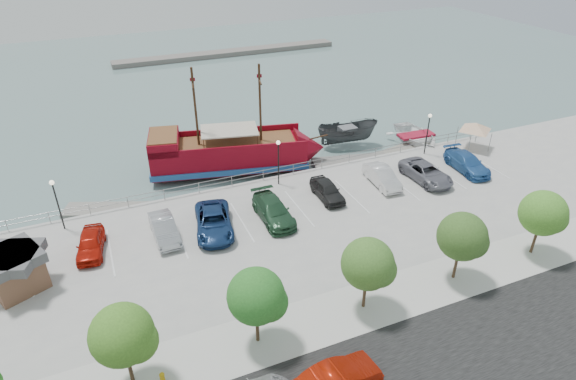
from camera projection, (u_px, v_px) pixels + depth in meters
name	position (u px, v px, depth m)	size (l,w,h in m)	color
ground	(309.00, 231.00, 38.86)	(160.00, 160.00, 0.00)	slate
street	(437.00, 375.00, 25.63)	(100.00, 8.00, 0.04)	black
sidewalk	(377.00, 302.00, 30.40)	(100.00, 4.00, 0.05)	#BAB8B4
seawall_railing	(273.00, 173.00, 44.29)	(50.00, 0.06, 1.00)	gray
far_shore	(228.00, 53.00, 85.74)	(40.00, 3.00, 0.80)	#676059
pirate_ship	(242.00, 153.00, 47.19)	(17.71, 8.31, 10.97)	maroon
patrol_boat	(347.00, 135.00, 52.23)	(2.49, 6.63, 2.57)	#404346
speedboat	(416.00, 138.00, 52.95)	(4.89, 6.85, 1.42)	white
dock_west	(110.00, 210.00, 41.13)	(7.60, 2.17, 0.43)	gray
dock_mid	(351.00, 161.00, 49.11)	(7.80, 2.23, 0.45)	slate
dock_east	(404.00, 151.00, 51.34)	(7.60, 2.17, 0.43)	gray
shed	(14.00, 270.00, 30.84)	(4.48, 4.48, 2.78)	brown
canopy_tent	(477.00, 123.00, 48.76)	(4.39, 4.39, 3.18)	slate
street_sedan	(337.00, 380.00, 24.43)	(1.69, 4.85, 1.60)	#A21805
fire_hydrant	(162.00, 378.00, 24.96)	(0.28, 0.28, 0.81)	gold
lamp_post_left	(56.00, 196.00, 35.94)	(0.36, 0.36, 4.28)	black
lamp_post_mid	(278.00, 155.00, 42.04)	(0.36, 0.36, 4.28)	black
lamp_post_right	(428.00, 127.00, 47.45)	(0.36, 0.36, 4.28)	black
tree_b	(125.00, 336.00, 23.66)	(3.30, 3.20, 5.00)	#473321
tree_c	(259.00, 298.00, 26.03)	(3.30, 3.20, 5.00)	#473321
tree_d	(370.00, 265.00, 28.40)	(3.30, 3.20, 5.00)	#473321
tree_e	(464.00, 238.00, 30.77)	(3.30, 3.20, 5.00)	#473321
tree_f	(545.00, 214.00, 33.14)	(3.30, 3.20, 5.00)	#473321
parked_car_a	(90.00, 243.00, 34.50)	(1.76, 4.37, 1.49)	#B61508
parked_car_b	(164.00, 229.00, 36.03)	(1.63, 4.68, 1.54)	#9FA1A7
parked_car_c	(214.00, 222.00, 36.76)	(2.70, 5.86, 1.63)	navy
parked_car_d	(273.00, 211.00, 38.17)	(2.25, 5.53, 1.60)	#254C30
parked_car_e	(327.00, 190.00, 41.05)	(1.78, 4.43, 1.51)	black
parked_car_f	(382.00, 177.00, 43.06)	(1.66, 4.76, 1.57)	silver
parked_car_g	(426.00, 173.00, 43.74)	(2.57, 5.57, 1.55)	slate
parked_car_h	(467.00, 163.00, 45.42)	(2.22, 5.47, 1.59)	#2A5D9F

